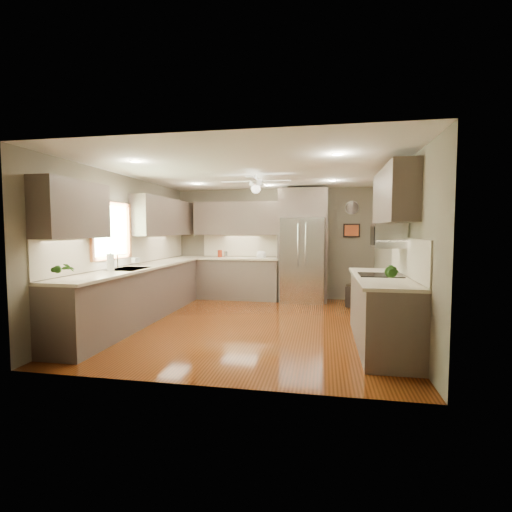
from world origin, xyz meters
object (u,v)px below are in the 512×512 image
(soap_bottle, at_px, (136,260))
(refrigerator, at_px, (303,247))
(stool, at_px, (357,296))
(paper_towel, at_px, (110,262))
(potted_plant_left, at_px, (64,269))
(bowl, at_px, (261,256))
(potted_plant_right, at_px, (392,272))
(microwave, at_px, (388,236))
(canister_b, at_px, (226,254))
(canister_a, at_px, (220,254))

(soap_bottle, relative_size, refrigerator, 0.08)
(stool, bearing_deg, paper_towel, -145.65)
(potted_plant_left, relative_size, bowl, 1.29)
(potted_plant_left, distance_m, paper_towel, 1.06)
(soap_bottle, height_order, potted_plant_left, potted_plant_left)
(potted_plant_right, distance_m, refrigerator, 3.99)
(stool, xyz_separation_m, paper_towel, (-3.80, -2.60, 0.84))
(potted_plant_right, xyz_separation_m, refrigerator, (-1.20, 3.80, 0.09))
(microwave, bearing_deg, potted_plant_right, -96.39)
(potted_plant_right, distance_m, stool, 3.41)
(microwave, xyz_separation_m, stool, (-0.20, 2.21, -1.24))
(canister_b, relative_size, potted_plant_right, 0.41)
(refrigerator, xyz_separation_m, microwave, (1.33, -2.71, 0.29))
(potted_plant_right, bearing_deg, potted_plant_left, -174.78)
(bowl, distance_m, refrigerator, 0.96)
(potted_plant_left, distance_m, microwave, 4.24)
(bowl, distance_m, microwave, 3.59)
(canister_b, relative_size, stool, 0.27)
(soap_bottle, bearing_deg, stool, 22.52)
(potted_plant_left, xyz_separation_m, potted_plant_right, (3.85, 0.35, 0.00))
(paper_towel, bearing_deg, stool, 34.35)
(potted_plant_left, xyz_separation_m, microwave, (3.97, 1.44, 0.39))
(soap_bottle, relative_size, stool, 0.39)
(canister_a, relative_size, soap_bottle, 0.87)
(canister_b, relative_size, paper_towel, 0.48)
(potted_plant_right, distance_m, paper_towel, 3.94)
(potted_plant_left, relative_size, microwave, 0.56)
(potted_plant_right, height_order, stool, potted_plant_right)
(potted_plant_left, xyz_separation_m, refrigerator, (2.64, 4.15, 0.10))
(canister_a, xyz_separation_m, paper_towel, (-0.78, -3.17, 0.06))
(bowl, bearing_deg, canister_b, 177.14)
(canister_b, relative_size, microwave, 0.23)
(stool, bearing_deg, soap_bottle, -157.48)
(bowl, height_order, paper_towel, paper_towel)
(canister_a, distance_m, potted_plant_right, 4.97)
(microwave, relative_size, paper_towel, 2.06)
(canister_a, relative_size, paper_towel, 0.62)
(canister_b, distance_m, bowl, 0.82)
(canister_b, bearing_deg, paper_towel, -106.22)
(potted_plant_right, height_order, refrigerator, refrigerator)
(bowl, bearing_deg, potted_plant_right, -60.99)
(soap_bottle, distance_m, paper_towel, 0.98)
(potted_plant_left, bearing_deg, stool, 44.15)
(canister_a, height_order, stool, canister_a)
(potted_plant_left, height_order, paper_towel, potted_plant_left)
(potted_plant_right, bearing_deg, refrigerator, 107.57)
(stool, bearing_deg, refrigerator, 156.00)
(bowl, height_order, microwave, microwave)
(potted_plant_right, relative_size, bowl, 1.30)
(potted_plant_right, bearing_deg, canister_a, 128.61)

